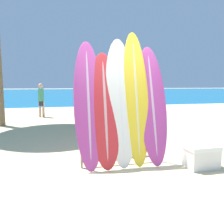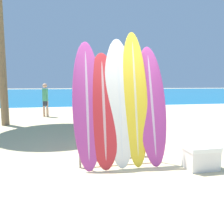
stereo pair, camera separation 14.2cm
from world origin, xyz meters
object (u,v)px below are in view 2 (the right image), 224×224
(surfboard_slot_0, at_px, (87,105))
(cooler_box, at_px, (201,157))
(surfboard_rack, at_px, (121,140))
(surfboard_slot_2, at_px, (119,102))
(surfboard_slot_1, at_px, (104,110))
(person_near_water, at_px, (80,102))
(surfboard_slot_4, at_px, (152,104))
(surfboard_slot_3, at_px, (135,98))
(person_mid_beach, at_px, (45,99))
(person_far_left, at_px, (105,104))

(surfboard_slot_0, height_order, cooler_box, surfboard_slot_0)
(surfboard_rack, height_order, surfboard_slot_2, surfboard_slot_2)
(surfboard_slot_1, xyz_separation_m, cooler_box, (1.68, -0.50, -0.84))
(surfboard_slot_0, bearing_deg, person_near_water, 88.73)
(surfboard_slot_2, xyz_separation_m, surfboard_slot_4, (0.63, 0.00, -0.06))
(surfboard_slot_4, height_order, cooler_box, surfboard_slot_4)
(surfboard_slot_4, bearing_deg, surfboard_slot_3, 178.75)
(surfboard_slot_0, height_order, person_near_water, surfboard_slot_0)
(surfboard_rack, distance_m, person_mid_beach, 7.01)
(surfboard_rack, distance_m, surfboard_slot_3, 0.83)
(cooler_box, bearing_deg, person_far_left, 107.75)
(surfboard_slot_0, height_order, surfboard_slot_3, surfboard_slot_3)
(person_far_left, bearing_deg, person_near_water, -124.98)
(person_mid_beach, xyz_separation_m, cooler_box, (3.32, -7.21, -0.64))
(surfboard_rack, relative_size, surfboard_slot_3, 0.62)
(surfboard_slot_1, bearing_deg, surfboard_rack, -2.75)
(surfboard_slot_3, bearing_deg, person_near_water, 102.87)
(surfboard_slot_2, relative_size, cooler_box, 4.16)
(cooler_box, bearing_deg, surfboard_rack, 160.29)
(surfboard_slot_3, relative_size, surfboard_slot_4, 1.11)
(surfboard_slot_1, xyz_separation_m, surfboard_slot_2, (0.30, 0.03, 0.13))
(cooler_box, bearing_deg, surfboard_slot_4, 144.76)
(surfboard_slot_3, bearing_deg, surfboard_slot_2, -178.60)
(surfboard_slot_4, relative_size, person_far_left, 1.40)
(person_near_water, bearing_deg, surfboard_slot_4, -120.18)
(surfboard_rack, bearing_deg, person_near_water, 98.36)
(surfboard_slot_2, relative_size, surfboard_slot_3, 0.94)
(surfboard_slot_1, height_order, person_mid_beach, surfboard_slot_1)
(surfboard_rack, bearing_deg, surfboard_slot_0, 175.97)
(surfboard_slot_3, xyz_separation_m, person_mid_beach, (-2.25, 6.67, -0.41))
(surfboard_slot_0, relative_size, surfboard_slot_3, 0.92)
(person_near_water, xyz_separation_m, person_far_left, (0.76, -0.55, -0.04))
(person_mid_beach, relative_size, cooler_box, 2.73)
(surfboard_slot_3, bearing_deg, surfboard_slot_0, -179.62)
(surfboard_slot_3, bearing_deg, surfboard_slot_4, -1.25)
(surfboard_slot_1, distance_m, person_far_left, 3.11)
(surfboard_slot_3, bearing_deg, person_far_left, 91.14)
(person_near_water, bearing_deg, person_mid_beach, 66.83)
(surfboard_slot_4, height_order, person_far_left, surfboard_slot_4)
(surfboard_slot_2, relative_size, person_far_left, 1.47)
(surfboard_rack, distance_m, surfboard_slot_0, 0.91)
(surfboard_rack, relative_size, surfboard_slot_0, 0.67)
(surfboard_slot_4, xyz_separation_m, cooler_box, (0.75, -0.53, -0.92))
(surfboard_slot_3, relative_size, cooler_box, 4.41)
(surfboard_slot_0, bearing_deg, person_far_left, 74.59)
(person_mid_beach, height_order, person_far_left, person_far_left)
(surfboard_slot_1, xyz_separation_m, surfboard_slot_4, (0.93, 0.03, 0.08))
(surfboard_slot_4, bearing_deg, cooler_box, -35.24)
(surfboard_slot_4, height_order, person_near_water, surfboard_slot_4)
(surfboard_slot_1, height_order, surfboard_slot_3, surfboard_slot_3)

